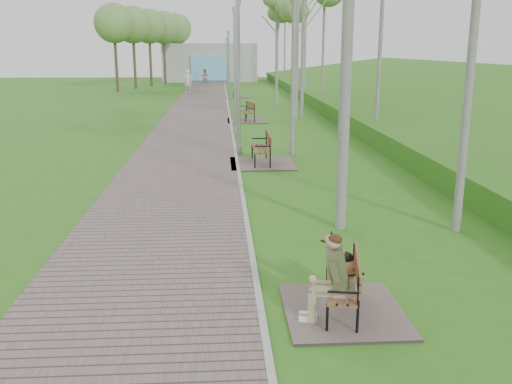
% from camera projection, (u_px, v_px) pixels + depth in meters
% --- Properties ---
extents(ground, '(120.00, 120.00, 0.00)m').
position_uv_depth(ground, '(244.00, 205.00, 13.24)').
color(ground, '#2D6919').
rests_on(ground, ground).
extents(walkway, '(3.50, 67.00, 0.04)m').
position_uv_depth(walkway, '(199.00, 109.00, 33.93)').
color(walkway, '#62534F').
rests_on(walkway, ground).
extents(kerb, '(0.10, 67.00, 0.05)m').
position_uv_depth(kerb, '(229.00, 109.00, 34.03)').
color(kerb, '#999993').
rests_on(kerb, ground).
extents(embankment, '(14.00, 70.00, 1.60)m').
position_uv_depth(embankment, '(434.00, 110.00, 33.32)').
color(embankment, '#3C751F').
rests_on(embankment, ground).
extents(building_north, '(10.00, 5.20, 4.00)m').
position_uv_depth(building_north, '(210.00, 62.00, 61.97)').
color(building_north, '#9E9E99').
rests_on(building_north, ground).
extents(bench_main, '(1.63, 1.81, 1.42)m').
position_uv_depth(bench_main, '(339.00, 287.00, 7.76)').
color(bench_main, '#62534F').
rests_on(bench_main, ground).
extents(bench_second, '(1.97, 2.19, 1.21)m').
position_uv_depth(bench_second, '(261.00, 157.00, 17.86)').
color(bench_second, '#62534F').
rests_on(bench_second, ground).
extents(bench_third, '(1.91, 2.12, 1.17)m').
position_uv_depth(bench_third, '(246.00, 117.00, 28.33)').
color(bench_third, '#62534F').
rests_on(bench_third, ground).
extents(bench_far, '(1.74, 1.94, 1.07)m').
position_uv_depth(bench_far, '(237.00, 95.00, 42.12)').
color(bench_far, '#62534F').
rests_on(bench_far, ground).
extents(lamp_post_near, '(0.20, 0.20, 5.15)m').
position_uv_depth(lamp_post_near, '(239.00, 83.00, 19.13)').
color(lamp_post_near, '#94969B').
rests_on(lamp_post_near, ground).
extents(lamp_post_second, '(0.20, 0.20, 5.16)m').
position_uv_depth(lamp_post_second, '(235.00, 76.00, 23.40)').
color(lamp_post_second, '#94969B').
rests_on(lamp_post_second, ground).
extents(lamp_post_third, '(0.18, 0.18, 4.69)m').
position_uv_depth(lamp_post_third, '(229.00, 68.00, 39.71)').
color(lamp_post_third, '#94969B').
rests_on(lamp_post_third, ground).
extents(lamp_post_far, '(0.17, 0.17, 4.45)m').
position_uv_depth(lamp_post_far, '(227.00, 64.00, 53.75)').
color(lamp_post_far, '#94969B').
rests_on(lamp_post_far, ground).
extents(pedestrian_near, '(0.81, 0.68, 1.89)m').
position_uv_depth(pedestrian_near, '(188.00, 82.00, 44.93)').
color(pedestrian_near, white).
rests_on(pedestrian_near, ground).
extents(pedestrian_far, '(0.80, 0.65, 1.56)m').
position_uv_depth(pedestrian_far, '(205.00, 77.00, 56.17)').
color(pedestrian_far, gray).
rests_on(pedestrian_far, ground).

